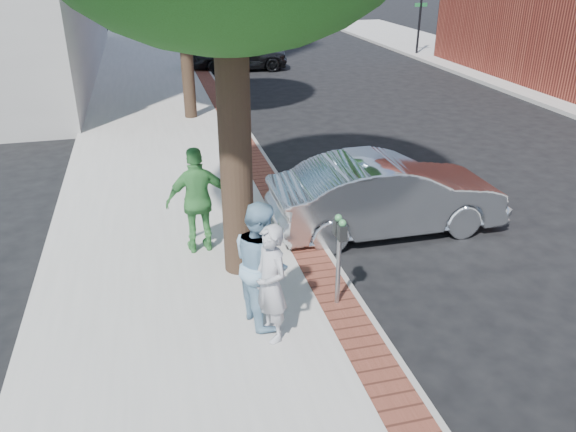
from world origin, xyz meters
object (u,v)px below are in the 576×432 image
object	(u,v)px
person_green	(198,201)
sedan_silver	(387,195)
parking_meter	(339,243)
person_gray	(271,284)
bg_car	(239,53)
person_officer	(261,263)

from	to	relation	value
person_green	sedan_silver	bearing A→B (deg)	178.75
parking_meter	person_gray	xyz separation A→B (m)	(-1.17, -0.56, -0.19)
sedan_silver	bg_car	xyz separation A→B (m)	(0.03, 17.48, 0.01)
person_officer	person_green	world-z (taller)	person_green
person_officer	bg_car	bearing A→B (deg)	-20.19
person_gray	sedan_silver	bearing A→B (deg)	114.77
parking_meter	person_officer	distance (m)	1.22
person_green	person_gray	bearing A→B (deg)	98.86
person_gray	person_green	xyz separation A→B (m)	(-0.67, 2.82, 0.11)
sedan_silver	person_gray	bearing A→B (deg)	135.25
parking_meter	sedan_silver	bearing A→B (deg)	53.08
person_gray	person_officer	world-z (taller)	person_officer
sedan_silver	bg_car	world-z (taller)	bg_car
parking_meter	person_green	size ratio (longest dim) A/B	0.76
person_green	sedan_silver	world-z (taller)	person_green
sedan_silver	bg_car	size ratio (longest dim) A/B	1.02
parking_meter	bg_car	bearing A→B (deg)	84.59
parking_meter	person_green	world-z (taller)	person_green
person_gray	sedan_silver	distance (m)	4.30
person_gray	person_officer	xyz separation A→B (m)	(-0.04, 0.46, 0.07)
parking_meter	sedan_silver	xyz separation A→B (m)	(1.86, 2.47, -0.44)
bg_car	person_green	bearing A→B (deg)	171.61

